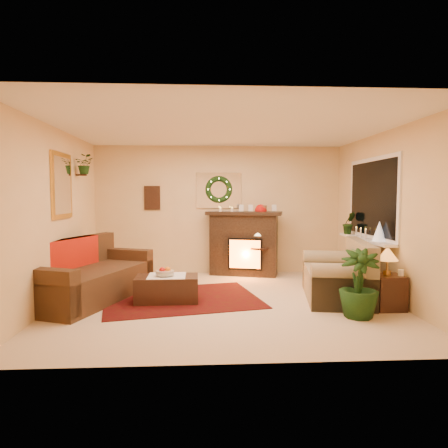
{
  "coord_description": "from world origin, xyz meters",
  "views": [
    {
      "loc": [
        -0.36,
        -5.93,
        1.61
      ],
      "look_at": [
        0.0,
        0.35,
        1.15
      ],
      "focal_mm": 32.0,
      "sensor_mm": 36.0,
      "label": 1
    }
  ],
  "objects": [
    {
      "name": "wall_art",
      "position": [
        -1.35,
        2.23,
        1.55
      ],
      "size": [
        0.32,
        0.03,
        0.48
      ],
      "primitive_type": "cube",
      "color": "#381E11",
      "rests_on": "wall_back"
    },
    {
      "name": "mantel_candle_b",
      "position": [
        0.25,
        1.94,
        1.26
      ],
      "size": [
        0.06,
        0.06,
        0.18
      ],
      "primitive_type": "cylinder",
      "color": "silver",
      "rests_on": "fireplace"
    },
    {
      "name": "red_throw",
      "position": [
        -2.13,
        0.36,
        0.46
      ],
      "size": [
        0.72,
        1.18,
        0.02
      ],
      "primitive_type": "cube",
      "color": "red",
      "rests_on": "sofa"
    },
    {
      "name": "coffee_table",
      "position": [
        -0.88,
        0.03,
        0.21
      ],
      "size": [
        0.94,
        0.52,
        0.39
      ],
      "primitive_type": "cube",
      "rotation": [
        0.0,
        0.0,
        0.01
      ],
      "color": "#512E19",
      "rests_on": "floor"
    },
    {
      "name": "ceiling",
      "position": [
        0.0,
        0.0,
        2.6
      ],
      "size": [
        5.0,
        5.0,
        0.0
      ],
      "primitive_type": "plane",
      "color": "white",
      "rests_on": "ground"
    },
    {
      "name": "mantel_candle_a",
      "position": [
        0.02,
        1.95,
        1.26
      ],
      "size": [
        0.06,
        0.06,
        0.18
      ],
      "primitive_type": "cylinder",
      "color": "white",
      "rests_on": "fireplace"
    },
    {
      "name": "wall_back",
      "position": [
        0.0,
        2.25,
        1.3
      ],
      "size": [
        5.0,
        5.0,
        0.0
      ],
      "primitive_type": "plane",
      "color": "#EFD88C",
      "rests_on": "ground"
    },
    {
      "name": "window_glass",
      "position": [
        2.47,
        0.55,
        1.55
      ],
      "size": [
        0.02,
        1.7,
        1.22
      ],
      "primitive_type": "cube",
      "color": "black",
      "rests_on": "wall_right"
    },
    {
      "name": "sofa",
      "position": [
        -2.04,
        0.2,
        0.43
      ],
      "size": [
        1.67,
        2.38,
        0.94
      ],
      "primitive_type": "cube",
      "rotation": [
        0.0,
        0.0,
        -0.37
      ],
      "color": "brown",
      "rests_on": "floor"
    },
    {
      "name": "sill_plant",
      "position": [
        2.35,
        1.22,
        1.08
      ],
      "size": [
        0.29,
        0.24,
        0.54
      ],
      "primitive_type": "imported",
      "color": "#1E431B",
      "rests_on": "window_sill"
    },
    {
      "name": "poinsettia",
      "position": [
        0.83,
        1.98,
        1.3
      ],
      "size": [
        0.24,
        0.24,
        0.24
      ],
      "primitive_type": "sphere",
      "color": "#BF0D09",
      "rests_on": "fireplace"
    },
    {
      "name": "mini_tree",
      "position": [
        2.41,
        0.11,
        1.04
      ],
      "size": [
        0.22,
        0.22,
        0.32
      ],
      "primitive_type": "cone",
      "color": "white",
      "rests_on": "window_sill"
    },
    {
      "name": "lamp_cream",
      "position": [
        0.76,
        1.81,
        0.88
      ],
      "size": [
        0.27,
        0.27,
        0.41
      ],
      "primitive_type": "cone",
      "color": "#FFDB90",
      "rests_on": "side_table_round"
    },
    {
      "name": "wall_front",
      "position": [
        0.0,
        -2.25,
        1.3
      ],
      "size": [
        5.0,
        5.0,
        0.0
      ],
      "primitive_type": "plane",
      "color": "#EFD88C",
      "rests_on": "ground"
    },
    {
      "name": "loveseat",
      "position": [
        1.73,
        0.07,
        0.42
      ],
      "size": [
        1.16,
        1.69,
        0.9
      ],
      "primitive_type": "cube",
      "rotation": [
        0.0,
        0.0,
        -0.17
      ],
      "color": "gray",
      "rests_on": "floor"
    },
    {
      "name": "side_table_round",
      "position": [
        0.79,
        1.81,
        0.33
      ],
      "size": [
        0.47,
        0.47,
        0.58
      ],
      "primitive_type": "cylinder",
      "rotation": [
        0.0,
        0.0,
        -0.06
      ],
      "color": "black",
      "rests_on": "floor"
    },
    {
      "name": "floor_palm",
      "position": [
        1.7,
        -0.89,
        0.45
      ],
      "size": [
        1.84,
        1.84,
        2.7
      ],
      "primitive_type": "imported",
      "rotation": [
        0.0,
        0.0,
        -0.25
      ],
      "color": "black",
      "rests_on": "floor"
    },
    {
      "name": "lamp_tiffany",
      "position": [
        2.25,
        -0.52,
        0.74
      ],
      "size": [
        0.29,
        0.29,
        0.43
      ],
      "primitive_type": "cone",
      "color": "#E05C11",
      "rests_on": "end_table_square"
    },
    {
      "name": "wall_left",
      "position": [
        -2.5,
        0.0,
        1.3
      ],
      "size": [
        4.5,
        4.5,
        0.0
      ],
      "primitive_type": "plane",
      "color": "#EFD88C",
      "rests_on": "ground"
    },
    {
      "name": "floor",
      "position": [
        0.0,
        0.0,
        0.0
      ],
      "size": [
        5.0,
        5.0,
        0.0
      ],
      "primitive_type": "plane",
      "color": "beige",
      "rests_on": "ground"
    },
    {
      "name": "area_rug",
      "position": [
        -0.67,
        0.17,
        0.01
      ],
      "size": [
        2.63,
        2.18,
        0.01
      ],
      "primitive_type": "cube",
      "rotation": [
        0.0,
        0.0,
        0.21
      ],
      "color": "#5A0206",
      "rests_on": "floor"
    },
    {
      "name": "fruit_bowl",
      "position": [
        -0.9,
        -0.01,
        0.45
      ],
      "size": [
        0.27,
        0.27,
        0.06
      ],
      "primitive_type": "cylinder",
      "color": "beige",
      "rests_on": "coffee_table"
    },
    {
      "name": "wall_right",
      "position": [
        2.5,
        0.0,
        1.3
      ],
      "size": [
        4.5,
        4.5,
        0.0
      ],
      "primitive_type": "plane",
      "color": "#EFD88C",
      "rests_on": "ground"
    },
    {
      "name": "end_table_square",
      "position": [
        2.26,
        -0.54,
        0.27
      ],
      "size": [
        0.4,
        0.4,
        0.49
      ],
      "primitive_type": "cube",
      "rotation": [
        0.0,
        0.0,
        0.01
      ],
      "color": "#4E3720",
      "rests_on": "floor"
    },
    {
      "name": "window_frame",
      "position": [
        2.48,
        0.55,
        1.55
      ],
      "size": [
        0.03,
        1.86,
        1.36
      ],
      "primitive_type": "cube",
      "color": "white",
      "rests_on": "wall_right"
    },
    {
      "name": "gold_mirror",
      "position": [
        -2.48,
        0.3,
        1.75
      ],
      "size": [
        0.03,
        0.84,
        1.0
      ],
      "primitive_type": "cube",
      "color": "gold",
      "rests_on": "wall_left"
    },
    {
      "name": "wreath",
      "position": [
        0.0,
        2.19,
        1.72
      ],
      "size": [
        0.55,
        0.11,
        0.55
      ],
      "primitive_type": "torus",
      "rotation": [
        1.57,
        0.0,
        0.0
      ],
      "color": "#194719",
      "rests_on": "wall_back"
    },
    {
      "name": "mantel_mirror",
      "position": [
        0.0,
        2.23,
        1.7
      ],
      "size": [
        0.92,
        0.02,
        0.72
      ],
      "primitive_type": "cube",
      "color": "white",
      "rests_on": "wall_back"
    },
    {
      "name": "window_sill",
      "position": [
        2.38,
        0.55,
        0.87
      ],
      "size": [
        0.22,
        1.86,
        0.04
      ],
      "primitive_type": "cube",
      "color": "white",
      "rests_on": "wall_right"
    },
    {
      "name": "hanging_plant",
      "position": [
        -2.34,
        1.05,
        1.97
      ],
      "size": [
        0.33,
        0.28,
        0.36
      ],
      "primitive_type": "imported",
      "color": "#194719",
      "rests_on": "wall_left"
    },
    {
      "name": "fireplace",
      "position": [
        0.49,
        1.98,
        0.55
      ],
      "size": [
        1.38,
        0.76,
        1.21
      ],
      "primitive_type": "cube",
      "rotation": [
        0.0,
        0.0,
        -0.27
      ],
      "color": "black",
      "rests_on": "floor"
    }
  ]
}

